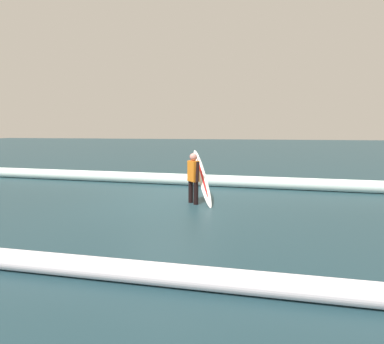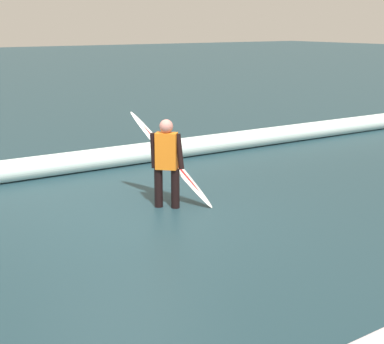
% 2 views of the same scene
% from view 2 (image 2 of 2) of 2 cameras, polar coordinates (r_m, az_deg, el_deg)
% --- Properties ---
extents(ground_plane, '(134.05, 134.05, 0.00)m').
position_cam_2_polar(ground_plane, '(9.14, -6.68, -4.46)').
color(ground_plane, '#1D3841').
extents(surfer, '(0.39, 0.46, 1.45)m').
position_cam_2_polar(surfer, '(9.39, -2.50, 1.26)').
color(surfer, black).
rests_on(surfer, ground_plane).
extents(surfboard, '(0.98, 1.49, 1.51)m').
position_cam_2_polar(surfboard, '(9.69, -2.08, 1.28)').
color(surfboard, white).
rests_on(surfboard, ground_plane).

